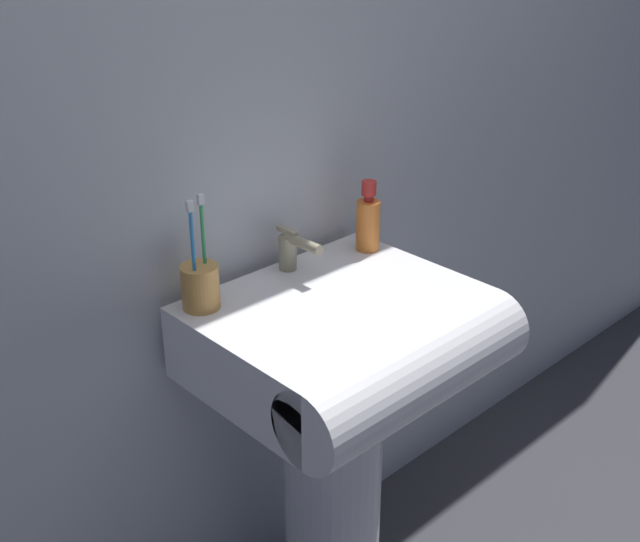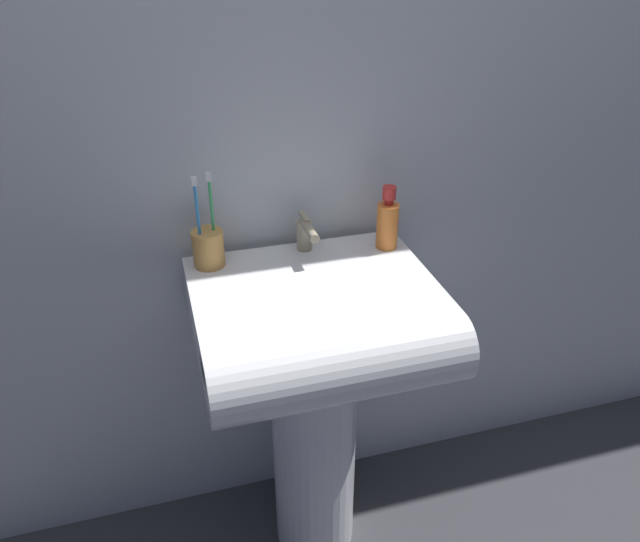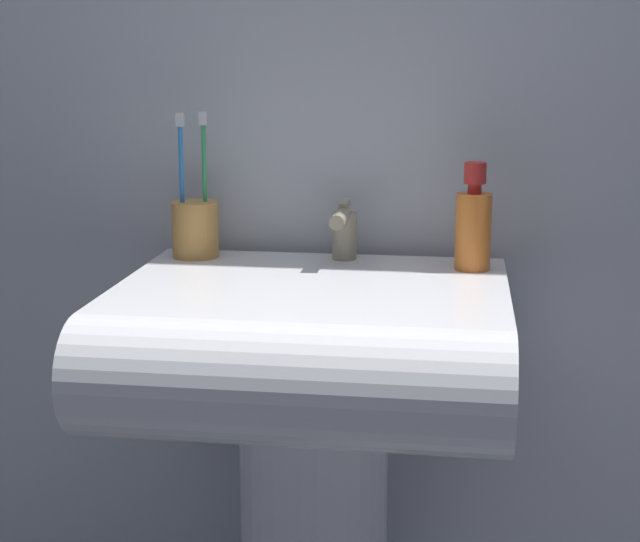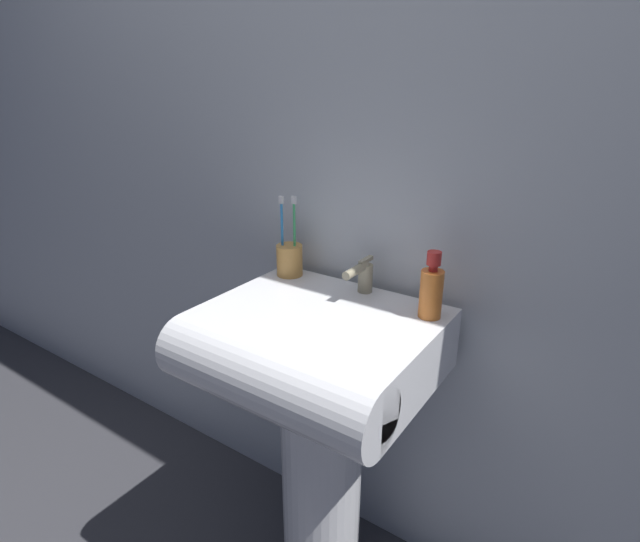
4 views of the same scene
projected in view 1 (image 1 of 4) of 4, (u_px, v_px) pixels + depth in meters
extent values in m
cube|color=silver|center=(248.00, 88.00, 1.56)|extent=(5.00, 0.05, 2.40)
cylinder|color=white|center=(332.00, 495.00, 1.77)|extent=(0.21, 0.21, 0.68)
cube|color=white|center=(334.00, 333.00, 1.59)|extent=(0.54, 0.40, 0.15)
cylinder|color=white|center=(410.00, 373.00, 1.46)|extent=(0.54, 0.15, 0.15)
cylinder|color=tan|center=(288.00, 253.00, 1.66)|extent=(0.04, 0.04, 0.07)
cylinder|color=tan|center=(303.00, 243.00, 1.62)|extent=(0.02, 0.10, 0.02)
cube|color=tan|center=(287.00, 231.00, 1.64)|extent=(0.01, 0.06, 0.01)
cylinder|color=#D19347|center=(200.00, 287.00, 1.51)|extent=(0.07, 0.07, 0.09)
cylinder|color=#338CD8|center=(194.00, 259.00, 1.46)|extent=(0.01, 0.01, 0.19)
cube|color=white|center=(190.00, 206.00, 1.42)|extent=(0.01, 0.01, 0.02)
cylinder|color=#3FB266|center=(204.00, 252.00, 1.49)|extent=(0.01, 0.01, 0.19)
cube|color=white|center=(201.00, 199.00, 1.45)|extent=(0.01, 0.01, 0.02)
cylinder|color=orange|center=(368.00, 225.00, 1.75)|extent=(0.05, 0.05, 0.11)
cylinder|color=red|center=(369.00, 198.00, 1.72)|extent=(0.02, 0.02, 0.01)
cylinder|color=red|center=(369.00, 188.00, 1.71)|extent=(0.03, 0.03, 0.03)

